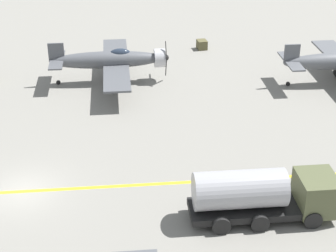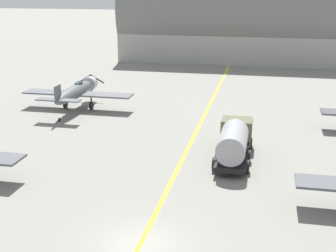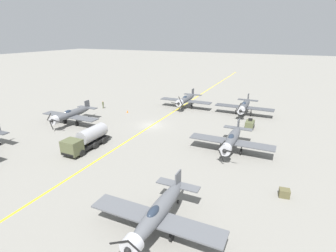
% 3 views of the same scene
% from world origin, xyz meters
% --- Properties ---
extents(ground_plane, '(400.00, 400.00, 0.00)m').
position_xyz_m(ground_plane, '(0.00, 0.00, 0.00)').
color(ground_plane, gray).
extents(taxiway_stripe, '(0.30, 160.00, 0.01)m').
position_xyz_m(taxiway_stripe, '(0.00, 0.00, 0.00)').
color(taxiway_stripe, yellow).
rests_on(taxiway_stripe, ground).
extents(airplane_far_left, '(12.00, 9.98, 3.65)m').
position_xyz_m(airplane_far_left, '(-13.76, 24.67, 2.01)').
color(airplane_far_left, '#575A5F').
rests_on(airplane_far_left, ground).
extents(fuel_tanker, '(2.68, 8.00, 2.98)m').
position_xyz_m(fuel_tanker, '(3.87, 13.40, 1.51)').
color(fuel_tanker, black).
rests_on(fuel_tanker, ground).
extents(hangar, '(39.25, 16.94, 16.94)m').
position_xyz_m(hangar, '(0.75, 62.70, 6.95)').
color(hangar, '#9E9E99').
rests_on(hangar, ground).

